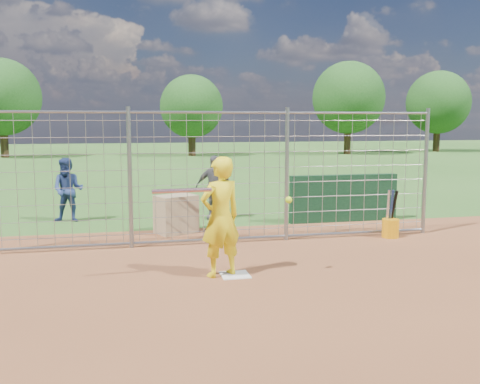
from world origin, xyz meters
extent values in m
plane|color=#2D591E|center=(0.00, 0.00, 0.00)|extent=(100.00, 100.00, 0.00)
plane|color=brown|center=(0.00, -3.00, 0.01)|extent=(18.00, 18.00, 0.00)
cube|color=silver|center=(0.00, -0.20, 0.01)|extent=(0.43, 0.43, 0.02)
cube|color=#11381E|center=(3.40, 3.60, 0.55)|extent=(2.60, 0.20, 1.10)
imported|color=yellow|center=(-0.21, -0.16, 0.91)|extent=(0.78, 0.64, 1.82)
imported|color=navy|center=(-2.88, 4.94, 0.75)|extent=(0.82, 0.69, 1.50)
imported|color=#525156|center=(0.50, 4.58, 0.77)|extent=(0.97, 0.68, 1.53)
cube|color=tan|center=(-0.56, 3.14, 0.40)|extent=(0.96, 0.83, 0.80)
cylinder|color=silver|center=(-0.81, -0.38, 1.36)|extent=(0.86, 0.12, 0.06)
sphere|color=#B9EA18|center=(0.79, -0.38, 1.17)|extent=(0.10, 0.10, 0.10)
cylinder|color=orange|center=(3.62, 1.75, 0.19)|extent=(0.34, 0.34, 0.38)
cylinder|color=silver|center=(3.57, 1.80, 0.55)|extent=(0.08, 0.16, 0.85)
cylinder|color=navy|center=(3.64, 1.80, 0.55)|extent=(0.06, 0.19, 0.85)
cylinder|color=black|center=(3.69, 1.80, 0.55)|extent=(0.08, 0.28, 0.83)
cylinder|color=gray|center=(-1.50, 2.00, 1.30)|extent=(0.08, 0.08, 2.60)
cylinder|color=gray|center=(1.50, 2.00, 1.30)|extent=(0.08, 0.08, 2.60)
cylinder|color=gray|center=(4.50, 2.00, 1.30)|extent=(0.08, 0.08, 2.60)
cylinder|color=gray|center=(0.00, 2.00, 2.50)|extent=(9.00, 0.05, 0.05)
cylinder|color=gray|center=(0.00, 2.00, 0.08)|extent=(9.00, 0.05, 0.05)
cube|color=gray|center=(0.00, 2.00, 1.25)|extent=(9.00, 0.02, 2.50)
cylinder|color=#3F2B19|center=(-9.00, 29.00, 1.26)|extent=(0.50, 0.50, 2.52)
sphere|color=#26561E|center=(-9.00, 29.00, 3.85)|extent=(4.90, 4.90, 4.90)
cylinder|color=#3F2B19|center=(3.00, 28.00, 1.08)|extent=(0.50, 0.50, 2.16)
sphere|color=#26561E|center=(3.00, 28.00, 3.30)|extent=(4.20, 4.20, 4.20)
cylinder|color=#3F2B19|center=(14.00, 27.50, 1.30)|extent=(0.50, 0.50, 2.59)
sphere|color=#26561E|center=(14.00, 27.50, 3.96)|extent=(5.04, 5.04, 5.04)
cylinder|color=#3F2B19|center=(22.00, 29.00, 1.22)|extent=(0.50, 0.50, 2.45)
sphere|color=#26561E|center=(22.00, 29.00, 3.74)|extent=(4.76, 4.76, 4.76)
camera|label=1|loc=(-1.63, -7.93, 2.34)|focal=40.00mm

